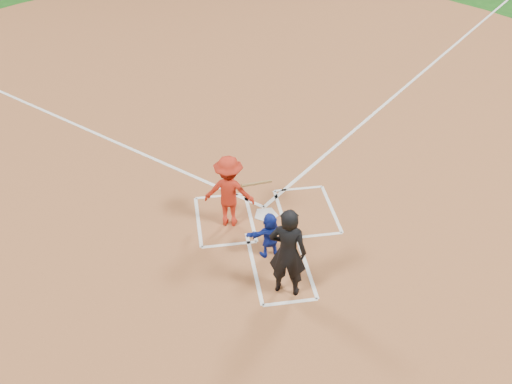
{
  "coord_description": "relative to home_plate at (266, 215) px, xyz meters",
  "views": [
    {
      "loc": [
        -1.87,
        -10.36,
        8.32
      ],
      "look_at": [
        -0.3,
        -0.4,
        1.0
      ],
      "focal_mm": 40.0,
      "sensor_mm": 36.0,
      "label": 1
    }
  ],
  "objects": [
    {
      "name": "catcher",
      "position": [
        -0.16,
        -1.35,
        0.53
      ],
      "size": [
        1.04,
        0.5,
        1.07
      ],
      "primitive_type": "imported",
      "rotation": [
        0.0,
        0.0,
        3.33
      ],
      "color": "#122697",
      "rests_on": "home_plate_dirt"
    },
    {
      "name": "ground",
      "position": [
        0.0,
        0.0,
        -0.02
      ],
      "size": [
        120.0,
        120.0,
        0.0
      ],
      "primitive_type": "plane",
      "color": "#144B12",
      "rests_on": "ground"
    },
    {
      "name": "umpire",
      "position": [
        -0.01,
        -2.46,
        1.0
      ],
      "size": [
        0.87,
        0.74,
        2.02
      ],
      "primitive_type": "imported",
      "rotation": [
        0.0,
        0.0,
        2.74
      ],
      "color": "black",
      "rests_on": "home_plate_dirt"
    },
    {
      "name": "home_plate_dirt",
      "position": [
        0.0,
        6.0,
        -0.01
      ],
      "size": [
        28.0,
        28.0,
        0.01
      ],
      "primitive_type": "cylinder",
      "color": "brown",
      "rests_on": "ground"
    },
    {
      "name": "home_plate",
      "position": [
        0.0,
        0.0,
        0.0
      ],
      "size": [
        0.6,
        0.6,
        0.02
      ],
      "primitive_type": "cylinder",
      "rotation": [
        0.0,
        0.0,
        3.14
      ],
      "color": "silver",
      "rests_on": "home_plate_dirt"
    },
    {
      "name": "batter_at_plate",
      "position": [
        -0.87,
        -0.14,
        0.87
      ],
      "size": [
        1.62,
        0.93,
        1.76
      ],
      "color": "red",
      "rests_on": "home_plate_dirt"
    },
    {
      "name": "chalk_markings",
      "position": [
        0.0,
        5.29,
        -0.01
      ],
      "size": [
        28.35,
        17.32,
        0.01
      ],
      "color": "white",
      "rests_on": "home_plate_dirt"
    }
  ]
}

